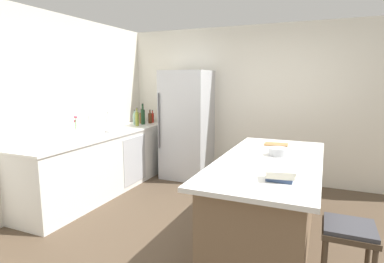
{
  "coord_description": "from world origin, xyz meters",
  "views": [
    {
      "loc": [
        0.99,
        -3.05,
        1.71
      ],
      "look_at": [
        -0.69,
        0.86,
        1.0
      ],
      "focal_mm": 29.09,
      "sensor_mm": 36.0,
      "label": 1
    }
  ],
  "objects_px": {
    "whiskey_bottle": "(142,118)",
    "mixing_bowl": "(278,152)",
    "kitchen_island": "(268,201)",
    "flower_vase": "(76,132)",
    "refrigerator": "(187,125)",
    "cookbook_stack": "(280,175)",
    "wine_bottle": "(143,116)",
    "olive_oil_bottle": "(137,119)",
    "syrup_bottle": "(150,118)",
    "paper_towel_roll": "(108,124)",
    "bar_stool": "(348,242)",
    "hot_sauce_bottle": "(153,118)",
    "sink_faucet": "(90,125)",
    "gin_bottle": "(135,119)",
    "cutting_board": "(276,144)"
  },
  "relations": [
    {
      "from": "whiskey_bottle",
      "to": "mixing_bowl",
      "type": "xyz_separation_m",
      "value": [
        2.67,
        -1.49,
        -0.08
      ]
    },
    {
      "from": "kitchen_island",
      "to": "flower_vase",
      "type": "height_order",
      "value": "flower_vase"
    },
    {
      "from": "refrigerator",
      "to": "cookbook_stack",
      "type": "height_order",
      "value": "refrigerator"
    },
    {
      "from": "wine_bottle",
      "to": "mixing_bowl",
      "type": "relative_size",
      "value": 1.75
    },
    {
      "from": "wine_bottle",
      "to": "olive_oil_bottle",
      "type": "xyz_separation_m",
      "value": [
        -0.0,
        -0.19,
        -0.02
      ]
    },
    {
      "from": "syrup_bottle",
      "to": "paper_towel_roll",
      "type": "bearing_deg",
      "value": -93.11
    },
    {
      "from": "bar_stool",
      "to": "mixing_bowl",
      "type": "bearing_deg",
      "value": 122.12
    },
    {
      "from": "hot_sauce_bottle",
      "to": "wine_bottle",
      "type": "xyz_separation_m",
      "value": [
        -0.03,
        -0.29,
        0.05
      ]
    },
    {
      "from": "whiskey_bottle",
      "to": "olive_oil_bottle",
      "type": "distance_m",
      "value": 0.31
    },
    {
      "from": "sink_faucet",
      "to": "paper_towel_roll",
      "type": "xyz_separation_m",
      "value": [
        0.07,
        0.33,
        -0.02
      ]
    },
    {
      "from": "bar_stool",
      "to": "gin_bottle",
      "type": "bearing_deg",
      "value": 145.06
    },
    {
      "from": "sink_faucet",
      "to": "cookbook_stack",
      "type": "xyz_separation_m",
      "value": [
        2.81,
        -0.99,
        -0.12
      ]
    },
    {
      "from": "refrigerator",
      "to": "paper_towel_roll",
      "type": "distance_m",
      "value": 1.37
    },
    {
      "from": "olive_oil_bottle",
      "to": "cookbook_stack",
      "type": "xyz_separation_m",
      "value": [
        2.71,
        -2.06,
        -0.09
      ]
    },
    {
      "from": "refrigerator",
      "to": "bar_stool",
      "type": "distance_m",
      "value": 3.54
    },
    {
      "from": "sink_faucet",
      "to": "whiskey_bottle",
      "type": "relative_size",
      "value": 1.11
    },
    {
      "from": "refrigerator",
      "to": "wine_bottle",
      "type": "xyz_separation_m",
      "value": [
        -0.81,
        -0.14,
        0.13
      ]
    },
    {
      "from": "bar_stool",
      "to": "syrup_bottle",
      "type": "relative_size",
      "value": 2.77
    },
    {
      "from": "bar_stool",
      "to": "flower_vase",
      "type": "xyz_separation_m",
      "value": [
        -3.27,
        0.83,
        0.46
      ]
    },
    {
      "from": "whiskey_bottle",
      "to": "kitchen_island",
      "type": "bearing_deg",
      "value": -33.03
    },
    {
      "from": "kitchen_island",
      "to": "cutting_board",
      "type": "distance_m",
      "value": 0.88
    },
    {
      "from": "bar_stool",
      "to": "syrup_bottle",
      "type": "distance_m",
      "value": 4.16
    },
    {
      "from": "refrigerator",
      "to": "flower_vase",
      "type": "height_order",
      "value": "refrigerator"
    },
    {
      "from": "cutting_board",
      "to": "olive_oil_bottle",
      "type": "bearing_deg",
      "value": 165.21
    },
    {
      "from": "cookbook_stack",
      "to": "refrigerator",
      "type": "bearing_deg",
      "value": 128.45
    },
    {
      "from": "flower_vase",
      "to": "whiskey_bottle",
      "type": "distance_m",
      "value": 1.7
    },
    {
      "from": "kitchen_island",
      "to": "olive_oil_bottle",
      "type": "distance_m",
      "value": 2.95
    },
    {
      "from": "mixing_bowl",
      "to": "cutting_board",
      "type": "xyz_separation_m",
      "value": [
        -0.1,
        0.54,
        -0.03
      ]
    },
    {
      "from": "refrigerator",
      "to": "olive_oil_bottle",
      "type": "distance_m",
      "value": 0.88
    },
    {
      "from": "wine_bottle",
      "to": "cutting_board",
      "type": "height_order",
      "value": "wine_bottle"
    },
    {
      "from": "kitchen_island",
      "to": "syrup_bottle",
      "type": "relative_size",
      "value": 9.08
    },
    {
      "from": "kitchen_island",
      "to": "bar_stool",
      "type": "height_order",
      "value": "kitchen_island"
    },
    {
      "from": "hot_sauce_bottle",
      "to": "cutting_board",
      "type": "distance_m",
      "value": 2.7
    },
    {
      "from": "sink_faucet",
      "to": "flower_vase",
      "type": "height_order",
      "value": "flower_vase"
    },
    {
      "from": "wine_bottle",
      "to": "olive_oil_bottle",
      "type": "height_order",
      "value": "wine_bottle"
    },
    {
      "from": "paper_towel_roll",
      "to": "bar_stool",
      "type": "bearing_deg",
      "value": -24.56
    },
    {
      "from": "syrup_bottle",
      "to": "kitchen_island",
      "type": "bearing_deg",
      "value": -35.76
    },
    {
      "from": "bar_stool",
      "to": "wine_bottle",
      "type": "bearing_deg",
      "value": 143.09
    },
    {
      "from": "kitchen_island",
      "to": "hot_sauce_bottle",
      "type": "bearing_deg",
      "value": 142.84
    },
    {
      "from": "whiskey_bottle",
      "to": "mixing_bowl",
      "type": "relative_size",
      "value": 1.26
    },
    {
      "from": "refrigerator",
      "to": "sink_faucet",
      "type": "xyz_separation_m",
      "value": [
        -0.91,
        -1.4,
        0.14
      ]
    },
    {
      "from": "refrigerator",
      "to": "gin_bottle",
      "type": "bearing_deg",
      "value": -166.07
    },
    {
      "from": "mixing_bowl",
      "to": "hot_sauce_bottle",
      "type": "bearing_deg",
      "value": 146.58
    },
    {
      "from": "refrigerator",
      "to": "whiskey_bottle",
      "type": "xyz_separation_m",
      "value": [
        -0.9,
        -0.04,
        0.09
      ]
    },
    {
      "from": "refrigerator",
      "to": "gin_bottle",
      "type": "height_order",
      "value": "refrigerator"
    },
    {
      "from": "bar_stool",
      "to": "flower_vase",
      "type": "distance_m",
      "value": 3.41
    },
    {
      "from": "paper_towel_roll",
      "to": "syrup_bottle",
      "type": "distance_m",
      "value": 1.13
    },
    {
      "from": "paper_towel_roll",
      "to": "wine_bottle",
      "type": "xyz_separation_m",
      "value": [
        0.03,
        0.93,
        0.01
      ]
    },
    {
      "from": "bar_stool",
      "to": "cutting_board",
      "type": "distance_m",
      "value": 1.78
    },
    {
      "from": "wine_bottle",
      "to": "sink_faucet",
      "type": "bearing_deg",
      "value": -94.76
    }
  ]
}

